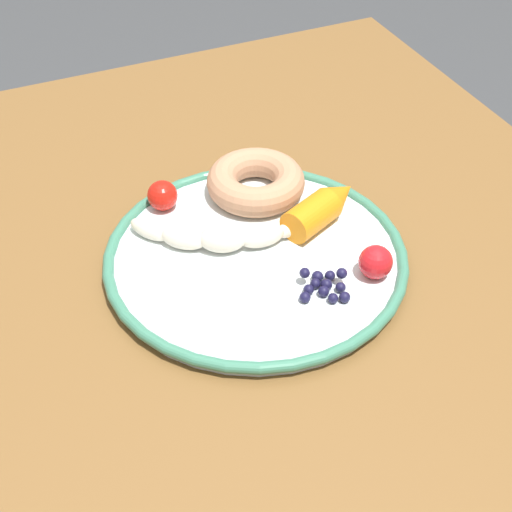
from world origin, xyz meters
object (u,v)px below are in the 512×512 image
tomato_near (162,195)px  dining_table (248,329)px  banana (223,235)px  donut (256,182)px  plate (256,258)px  carrot_orange (323,207)px  blueberry_pile (324,285)px  tomato_mid (376,262)px

tomato_near → dining_table: bearing=-155.7°
banana → donut: donut is taller
plate → donut: 0.11m
plate → banana: 0.04m
carrot_orange → donut: size_ratio=0.96×
dining_table → carrot_orange: (0.02, -0.10, 0.12)m
plate → tomato_near: (0.12, 0.06, 0.02)m
donut → tomato_near: size_ratio=3.29×
plate → blueberry_pile: size_ratio=5.75×
banana → dining_table: bearing=-154.3°
blueberry_pile → dining_table: bearing=33.5°
dining_table → tomato_near: (0.11, 0.05, 0.12)m
tomato_mid → blueberry_pile: bearing=89.8°
dining_table → blueberry_pile: bearing=-146.5°
blueberry_pile → tomato_mid: (-0.00, -0.06, 0.01)m
carrot_orange → tomato_mid: (-0.10, -0.01, -0.00)m
carrot_orange → donut: bearing=32.7°
banana → plate: bearing=-142.9°
plate → donut: donut is taller
dining_table → carrot_orange: bearing=-76.4°
carrot_orange → tomato_mid: carrot_orange is taller
plate → donut: (0.10, -0.04, 0.02)m
donut → tomato_mid: 0.18m
donut → tomato_near: (0.02, 0.10, -0.00)m
banana → blueberry_pile: (-0.11, -0.06, -0.01)m
banana → donut: (0.07, -0.07, 0.00)m
donut → blueberry_pile: 0.17m
plate → banana: banana is taller
donut → carrot_orange: bearing=-147.3°
plate → donut: size_ratio=2.85×
tomato_near → plate: bearing=-152.2°
carrot_orange → tomato_near: 0.18m
banana → carrot_orange: carrot_orange is taller
blueberry_pile → tomato_near: tomato_near is taller
carrot_orange → banana: bearing=86.6°
tomato_near → donut: bearing=-100.0°
dining_table → donut: (0.10, -0.05, 0.12)m
dining_table → plate: size_ratio=3.00×
carrot_orange → donut: (0.07, 0.05, -0.00)m
plate → banana: size_ratio=1.64×
dining_table → carrot_orange: 0.16m
blueberry_pile → banana: bearing=31.3°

